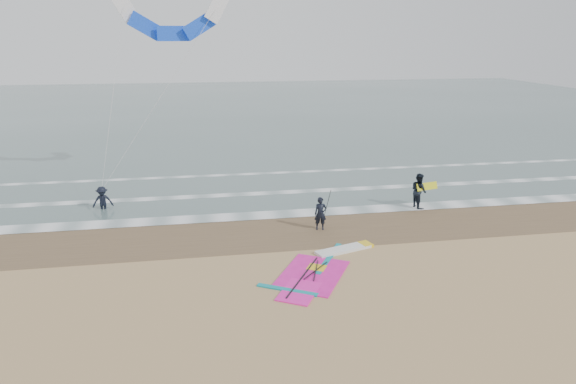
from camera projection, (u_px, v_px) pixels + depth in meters
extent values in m
plane|color=tan|center=(349.00, 286.00, 18.95)|extent=(120.00, 120.00, 0.00)
cube|color=#47605E|center=(241.00, 109.00, 64.20)|extent=(120.00, 80.00, 0.02)
cube|color=brown|center=(314.00, 228.00, 24.60)|extent=(120.00, 5.00, 0.01)
cube|color=white|center=(305.00, 213.00, 26.67)|extent=(120.00, 1.20, 0.02)
cube|color=white|center=(292.00, 192.00, 30.25)|extent=(120.00, 0.70, 0.02)
cube|color=white|center=(280.00, 173.00, 34.50)|extent=(120.00, 0.50, 0.01)
cube|color=white|center=(343.00, 249.00, 22.03)|extent=(2.60, 1.38, 0.12)
cube|color=yellow|center=(366.00, 244.00, 22.54)|extent=(0.62, 0.72, 0.13)
cube|color=#FC1FA8|center=(312.00, 274.00, 19.84)|extent=(3.54, 3.91, 0.04)
cube|color=#FC1FA8|center=(299.00, 292.00, 18.48)|extent=(1.96, 2.18, 0.05)
cube|color=#0C8C99|center=(329.00, 258.00, 21.24)|extent=(1.81, 2.91, 0.05)
cube|color=#0C8C99|center=(287.00, 290.00, 18.60)|extent=(2.12, 1.35, 0.05)
cube|color=yellow|center=(317.00, 268.00, 20.36)|extent=(0.92, 0.88, 0.05)
cylinder|color=black|center=(303.00, 276.00, 19.58)|extent=(1.87, 3.18, 0.06)
cylinder|color=black|center=(316.00, 270.00, 20.05)|extent=(1.25, 1.38, 0.04)
cylinder|color=black|center=(316.00, 270.00, 20.05)|extent=(0.60, 1.74, 0.04)
imported|color=black|center=(321.00, 214.00, 24.24)|extent=(0.63, 0.45, 1.59)
imported|color=black|center=(419.00, 191.00, 27.30)|extent=(0.87, 1.04, 1.90)
imported|color=black|center=(102.00, 195.00, 26.99)|extent=(1.12, 0.73, 1.63)
cylinder|color=black|center=(327.00, 206.00, 24.18)|extent=(0.17, 0.86, 1.82)
cube|color=yellow|center=(427.00, 186.00, 27.19)|extent=(1.30, 0.51, 0.39)
cube|color=white|center=(123.00, 5.00, 28.66)|extent=(1.63, 0.52, 2.02)
cube|color=blue|center=(145.00, 26.00, 29.16)|extent=(1.98, 0.62, 1.66)
cube|color=blue|center=(173.00, 33.00, 29.52)|extent=(1.81, 0.57, 0.85)
cube|color=blue|center=(199.00, 26.00, 29.65)|extent=(1.98, 0.62, 1.66)
cube|color=white|center=(218.00, 6.00, 29.50)|extent=(1.63, 0.52, 2.02)
cylinder|color=beige|center=(113.00, 95.00, 27.79)|extent=(1.39, 4.55, 9.43)
cylinder|color=beige|center=(162.00, 94.00, 28.21)|extent=(6.63, 4.55, 9.43)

